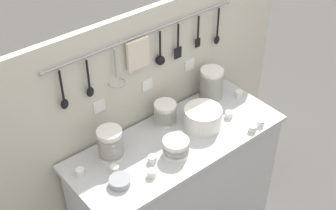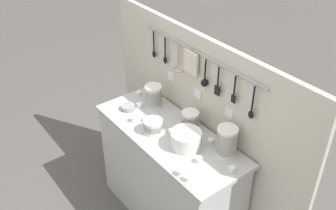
% 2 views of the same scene
% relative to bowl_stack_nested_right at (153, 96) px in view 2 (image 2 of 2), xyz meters
% --- Properties ---
extents(counter, '(1.31, 0.53, 0.91)m').
position_rel_bowl_stack_nested_right_xyz_m(counter, '(0.37, -0.12, -0.55)').
color(counter, '#B7BABC').
rests_on(counter, ground).
extents(back_wall, '(2.11, 0.11, 1.61)m').
position_rel_bowl_stack_nested_right_xyz_m(back_wall, '(0.37, 0.18, -0.19)').
color(back_wall, beige).
rests_on(back_wall, ground).
extents(bowl_stack_nested_right, '(0.14, 0.14, 0.19)m').
position_rel_bowl_stack_nested_right_xyz_m(bowl_stack_nested_right, '(0.00, 0.00, 0.00)').
color(bowl_stack_nested_right, silver).
rests_on(bowl_stack_nested_right, counter).
extents(bowl_stack_tall_left, '(0.13, 0.13, 0.14)m').
position_rel_bowl_stack_nested_right_xyz_m(bowl_stack_tall_left, '(0.41, 0.04, -0.02)').
color(bowl_stack_tall_left, silver).
rests_on(bowl_stack_tall_left, counter).
extents(bowl_stack_short_front, '(0.15, 0.15, 0.10)m').
position_rel_bowl_stack_nested_right_xyz_m(bowl_stack_short_front, '(0.28, -0.21, -0.04)').
color(bowl_stack_short_front, silver).
rests_on(bowl_stack_short_front, counter).
extents(bowl_stack_back_corner, '(0.14, 0.14, 0.22)m').
position_rel_bowl_stack_nested_right_xyz_m(bowl_stack_back_corner, '(0.79, 0.05, 0.01)').
color(bowl_stack_back_corner, silver).
rests_on(bowl_stack_back_corner, counter).
extents(plate_stack, '(0.22, 0.22, 0.12)m').
position_rel_bowl_stack_nested_right_xyz_m(plate_stack, '(0.57, -0.12, -0.03)').
color(plate_stack, silver).
rests_on(plate_stack, counter).
extents(steel_mixing_bowl, '(0.11, 0.11, 0.04)m').
position_rel_bowl_stack_nested_right_xyz_m(steel_mixing_bowl, '(-0.08, -0.20, -0.07)').
color(steel_mixing_bowl, '#93969E').
rests_on(steel_mixing_bowl, counter).
extents(cup_beside_plates, '(0.05, 0.05, 0.04)m').
position_rel_bowl_stack_nested_right_xyz_m(cup_beside_plates, '(-0.05, -0.10, -0.07)').
color(cup_beside_plates, silver).
rests_on(cup_beside_plates, counter).
extents(cup_front_right, '(0.05, 0.05, 0.04)m').
position_rel_bowl_stack_nested_right_xyz_m(cup_front_right, '(0.08, -0.25, -0.07)').
color(cup_front_right, silver).
rests_on(cup_front_right, counter).
extents(cup_centre, '(0.05, 0.05, 0.04)m').
position_rel_bowl_stack_nested_right_xyz_m(cup_centre, '(-0.20, -0.01, -0.07)').
color(cup_centre, silver).
rests_on(cup_centre, counter).
extents(cup_mid_row, '(0.05, 0.05, 0.04)m').
position_rel_bowl_stack_nested_right_xyz_m(cup_mid_row, '(0.75, -0.16, -0.07)').
color(cup_mid_row, silver).
rests_on(cup_mid_row, counter).
extents(cup_edge_far, '(0.05, 0.05, 0.04)m').
position_rel_bowl_stack_nested_right_xyz_m(cup_edge_far, '(0.76, -0.34, -0.07)').
color(cup_edge_far, silver).
rests_on(cup_edge_far, counter).
extents(cup_back_right, '(0.05, 0.05, 0.04)m').
position_rel_bowl_stack_nested_right_xyz_m(cup_back_right, '(0.39, -0.12, -0.07)').
color(cup_back_right, silver).
rests_on(cup_back_right, counter).
extents(cup_back_left, '(0.05, 0.05, 0.04)m').
position_rel_bowl_stack_nested_right_xyz_m(cup_back_left, '(0.65, 0.04, -0.07)').
color(cup_back_left, silver).
rests_on(cup_back_left, counter).
extents(cup_by_caddy, '(0.05, 0.05, 0.04)m').
position_rel_bowl_stack_nested_right_xyz_m(cup_by_caddy, '(0.84, -0.34, -0.07)').
color(cup_by_caddy, silver).
rests_on(cup_by_caddy, counter).
extents(cup_edge_near, '(0.05, 0.05, 0.04)m').
position_rel_bowl_stack_nested_right_xyz_m(cup_edge_near, '(0.15, -0.17, -0.07)').
color(cup_edge_near, silver).
rests_on(cup_edge_near, counter).
extents(cup_front_left, '(0.05, 0.05, 0.04)m').
position_rel_bowl_stack_nested_right_xyz_m(cup_front_left, '(0.95, -0.05, -0.07)').
color(cup_front_left, silver).
rests_on(cup_front_left, counter).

